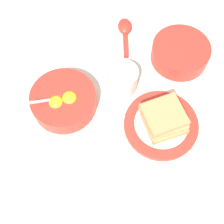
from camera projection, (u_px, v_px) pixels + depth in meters
The scene contains 7 objects.
ground_plane at pixel (128, 90), 0.89m from camera, with size 3.00×3.00×0.00m, color beige.
egg_bowl at pixel (64, 100), 0.84m from camera, with size 0.18×0.18×0.08m.
toast_plate at pixel (161, 125), 0.83m from camera, with size 0.20×0.20×0.02m.
toast_sandwich at pixel (164, 118), 0.80m from camera, with size 0.11×0.12×0.06m.
soup_spoon at pixel (125, 29), 0.97m from camera, with size 0.09×0.14×0.03m.
congee_bowl at pixel (180, 52), 0.91m from camera, with size 0.17×0.17×0.05m.
drinking_cup at pixel (123, 80), 0.85m from camera, with size 0.08×0.08×0.08m.
Camera 1 is at (0.25, 0.37, 0.77)m, focal length 50.00 mm.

